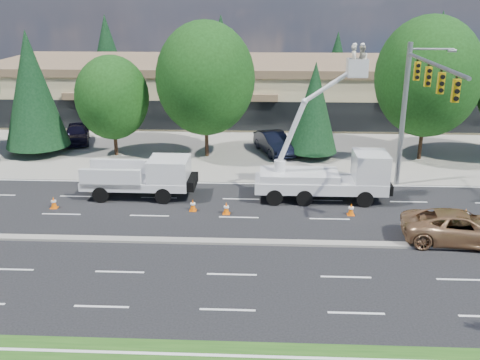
{
  "coord_description": "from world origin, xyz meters",
  "views": [
    {
      "loc": [
        1.32,
        -24.03,
        11.67
      ],
      "look_at": [
        0.1,
        2.62,
        2.4
      ],
      "focal_mm": 40.0,
      "sensor_mm": 36.0,
      "label": 1
    }
  ],
  "objects_px": {
    "bucket_truck": "(332,169)",
    "minivan": "(461,227)",
    "signal_mast": "(415,98)",
    "utility_pickup": "(144,181)"
  },
  "relations": [
    {
      "from": "signal_mast",
      "to": "utility_pickup",
      "type": "bearing_deg",
      "value": -176.94
    },
    {
      "from": "signal_mast",
      "to": "minivan",
      "type": "relative_size",
      "value": 1.78
    },
    {
      "from": "bucket_truck",
      "to": "signal_mast",
      "type": "bearing_deg",
      "value": 10.46
    },
    {
      "from": "bucket_truck",
      "to": "minivan",
      "type": "bearing_deg",
      "value": -43.92
    },
    {
      "from": "utility_pickup",
      "to": "minivan",
      "type": "height_order",
      "value": "utility_pickup"
    },
    {
      "from": "bucket_truck",
      "to": "minivan",
      "type": "height_order",
      "value": "bucket_truck"
    },
    {
      "from": "minivan",
      "to": "bucket_truck",
      "type": "bearing_deg",
      "value": 51.48
    },
    {
      "from": "utility_pickup",
      "to": "minivan",
      "type": "distance_m",
      "value": 17.9
    },
    {
      "from": "signal_mast",
      "to": "utility_pickup",
      "type": "distance_m",
      "value": 16.7
    },
    {
      "from": "utility_pickup",
      "to": "minivan",
      "type": "relative_size",
      "value": 1.13
    }
  ]
}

